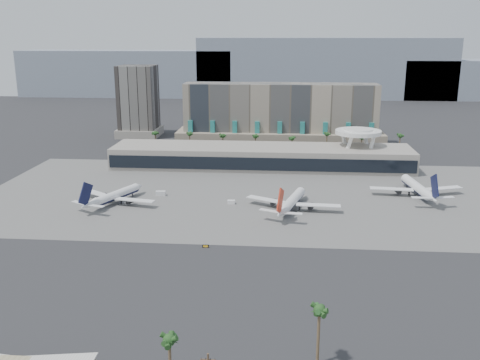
# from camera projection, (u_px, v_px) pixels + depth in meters

# --- Properties ---
(ground) EXTENTS (900.00, 900.00, 0.00)m
(ground) POSITION_uv_depth(u_px,v_px,m) (249.00, 236.00, 202.32)
(ground) COLOR #232326
(ground) RESTS_ON ground
(apron_pad) EXTENTS (260.00, 130.00, 0.06)m
(apron_pad) POSITION_uv_depth(u_px,v_px,m) (256.00, 194.00, 255.19)
(apron_pad) COLOR #5B5B59
(apron_pad) RESTS_ON ground
(mountain_ridge) EXTENTS (680.00, 60.00, 70.00)m
(mountain_ridge) POSITION_uv_depth(u_px,v_px,m) (297.00, 72.00, 644.21)
(mountain_ridge) COLOR gray
(mountain_ridge) RESTS_ON ground
(hotel) EXTENTS (140.00, 30.00, 42.00)m
(hotel) POSITION_uv_depth(u_px,v_px,m) (280.00, 121.00, 364.82)
(hotel) COLOR tan
(hotel) RESTS_ON ground
(office_tower) EXTENTS (30.00, 30.00, 52.00)m
(office_tower) POSITION_uv_depth(u_px,v_px,m) (139.00, 105.00, 395.97)
(office_tower) COLOR black
(office_tower) RESTS_ON ground
(terminal) EXTENTS (170.00, 32.50, 14.50)m
(terminal) POSITION_uv_depth(u_px,v_px,m) (261.00, 156.00, 306.22)
(terminal) COLOR #A8A193
(terminal) RESTS_ON ground
(saucer_structure) EXTENTS (26.00, 26.00, 21.89)m
(saucer_structure) POSITION_uv_depth(u_px,v_px,m) (358.00, 135.00, 304.72)
(saucer_structure) COLOR white
(saucer_structure) RESTS_ON ground
(palm_row) EXTENTS (157.80, 2.80, 13.10)m
(palm_row) POSITION_uv_depth(u_px,v_px,m) (275.00, 138.00, 338.43)
(palm_row) COLOR brown
(palm_row) RESTS_ON ground
(airliner_left) EXTENTS (37.95, 39.09, 14.40)m
(airliner_left) POSITION_uv_depth(u_px,v_px,m) (114.00, 196.00, 240.43)
(airliner_left) COLOR white
(airliner_left) RESTS_ON ground
(airliner_centre) EXTENTS (41.17, 42.69, 15.08)m
(airliner_centre) POSITION_uv_depth(u_px,v_px,m) (292.00, 201.00, 231.62)
(airliner_centre) COLOR white
(airliner_centre) RESTS_ON ground
(airliner_right) EXTENTS (44.20, 45.74, 15.82)m
(airliner_right) POSITION_uv_depth(u_px,v_px,m) (418.00, 188.00, 251.72)
(airliner_right) COLOR white
(airliner_right) RESTS_ON ground
(service_vehicle_a) EXTENTS (4.73, 2.60, 2.23)m
(service_vehicle_a) POSITION_uv_depth(u_px,v_px,m) (161.00, 193.00, 252.82)
(service_vehicle_a) COLOR silver
(service_vehicle_a) RESTS_ON ground
(service_vehicle_b) EXTENTS (3.45, 2.07, 1.73)m
(service_vehicle_b) POSITION_uv_depth(u_px,v_px,m) (231.00, 202.00, 240.50)
(service_vehicle_b) COLOR white
(service_vehicle_b) RESTS_ON ground
(taxiway_sign) EXTENTS (2.36, 0.49, 1.06)m
(taxiway_sign) POSITION_uv_depth(u_px,v_px,m) (206.00, 246.00, 191.29)
(taxiway_sign) COLOR black
(taxiway_sign) RESTS_ON ground
(near_palm_a) EXTENTS (6.00, 6.00, 11.45)m
(near_palm_a) POSITION_uv_depth(u_px,v_px,m) (169.00, 346.00, 115.71)
(near_palm_a) COLOR brown
(near_palm_a) RESTS_ON ground
(near_palm_b) EXTENTS (6.00, 6.00, 15.10)m
(near_palm_b) POSITION_uv_depth(u_px,v_px,m) (319.00, 316.00, 120.81)
(near_palm_b) COLOR brown
(near_palm_b) RESTS_ON ground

